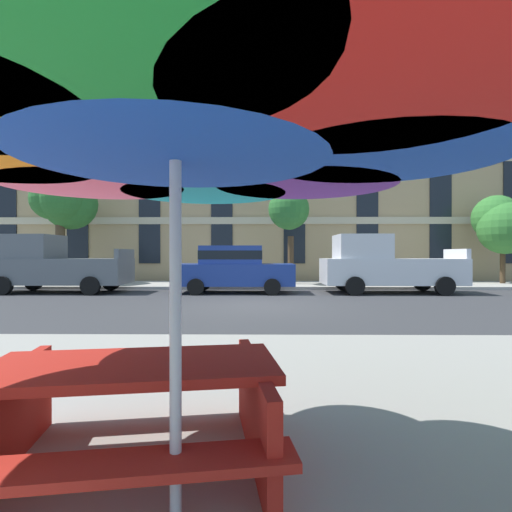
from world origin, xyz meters
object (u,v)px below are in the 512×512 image
street_tree_right (502,224)px  picnic_table (134,407)px  street_tree_left (64,202)px  pickup_gray (54,266)px  patio_umbrella (175,121)px  street_tree_middle (289,212)px  sedan_blue (234,268)px  pickup_white (384,266)px

street_tree_right → picnic_table: street_tree_right is taller
picnic_table → street_tree_left: bearing=118.4°
pickup_gray → patio_umbrella: size_ratio=1.54×
street_tree_middle → picnic_table: 15.52m
pickup_gray → street_tree_left: street_tree_left is taller
sedan_blue → street_tree_middle: size_ratio=1.00×
street_tree_right → street_tree_middle: bearing=-177.4°
pickup_white → street_tree_right: bearing=27.5°
street_tree_left → street_tree_middle: (10.32, -0.08, -0.47)m
patio_umbrella → sedan_blue: bearing=92.6°
picnic_table → pickup_white: bearing=65.8°
sedan_blue → street_tree_left: size_ratio=0.87×
street_tree_right → patio_umbrella: street_tree_right is taller
pickup_white → street_tree_middle: bearing=139.2°
street_tree_right → patio_umbrella: 19.82m
street_tree_right → pickup_white: bearing=-152.5°
patio_umbrella → picnic_table: (-0.38, 0.51, -1.63)m
pickup_white → street_tree_left: 14.30m
pickup_gray → pickup_white: bearing=0.0°
street_tree_right → picnic_table: (-11.96, -15.56, -2.38)m
street_tree_left → street_tree_right: (20.17, 0.38, -0.99)m
patio_umbrella → street_tree_left: bearing=118.7°
patio_umbrella → picnic_table: 1.76m
pickup_gray → picnic_table: bearing=-59.9°
patio_umbrella → pickup_gray: bearing=120.4°
street_tree_left → pickup_white: bearing=-12.3°
street_tree_middle → pickup_white: bearing=-40.8°
pickup_white → picnic_table: bearing=-114.2°
pickup_white → picnic_table: (-5.48, -12.19, -0.54)m
street_tree_middle → patio_umbrella: (-1.72, -15.61, -1.27)m
pickup_gray → sedan_blue: 6.87m
street_tree_right → patio_umbrella: bearing=-125.8°
patio_umbrella → picnic_table: size_ratio=1.64×
street_tree_middle → street_tree_left: bearing=179.6°
street_tree_right → picnic_table: size_ratio=2.11×
street_tree_middle → street_tree_right: 9.88m
street_tree_left → patio_umbrella: size_ratio=1.53×
pickup_white → street_tree_right: 7.53m
pickup_white → picnic_table: size_ratio=2.54×
street_tree_middle → street_tree_right: bearing=2.6°
street_tree_left → street_tree_middle: size_ratio=1.15×
sedan_blue → street_tree_left: street_tree_left is taller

